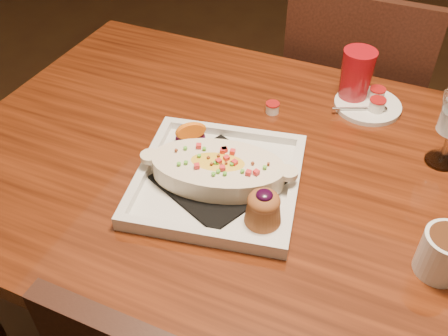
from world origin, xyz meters
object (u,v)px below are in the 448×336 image
at_px(plate, 220,175).
at_px(saucer, 368,103).
at_px(red_tumbler, 356,76).
at_px(chair_far, 350,110).
at_px(table, 294,210).
at_px(coffee_mug, 446,253).

height_order(plate, saucer, plate).
height_order(plate, red_tumbler, red_tumbler).
height_order(chair_far, red_tumbler, chair_far).
relative_size(table, plate, 4.03).
bearing_deg(chair_far, table, 90.00).
distance_m(coffee_mug, red_tumbler, 0.51).
relative_size(chair_far, coffee_mug, 8.44).
xyz_separation_m(table, chair_far, (-0.00, 0.63, -0.15)).
bearing_deg(plate, table, 21.71).
bearing_deg(coffee_mug, saucer, 138.01).
distance_m(table, chair_far, 0.65).
relative_size(chair_far, saucer, 5.87).
distance_m(coffee_mug, saucer, 0.48).
bearing_deg(plate, saucer, 50.61).
distance_m(table, coffee_mug, 0.34).
relative_size(plate, saucer, 2.35).
distance_m(table, plate, 0.21).
xyz_separation_m(coffee_mug, red_tumbler, (-0.25, 0.45, 0.02)).
relative_size(plate, coffee_mug, 3.38).
xyz_separation_m(saucer, red_tumbler, (-0.04, 0.02, 0.05)).
height_order(chair_far, saucer, chair_far).
relative_size(plate, red_tumbler, 2.84).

